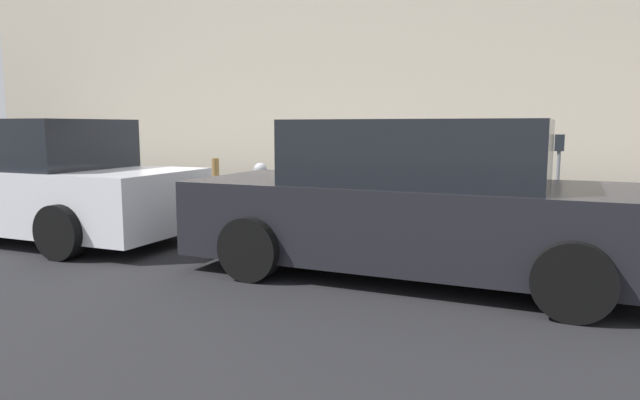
% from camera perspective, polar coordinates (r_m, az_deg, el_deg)
% --- Properties ---
extents(ground_plane, '(40.00, 40.00, 0.00)m').
position_cam_1_polar(ground_plane, '(8.27, -6.75, -3.17)').
color(ground_plane, black).
extents(sidewalk_curb, '(18.00, 5.00, 0.14)m').
position_cam_1_polar(sidewalk_curb, '(10.50, -0.22, -0.48)').
color(sidewalk_curb, gray).
rests_on(sidewalk_curb, ground_plane).
extents(suitcase_maroon_0, '(0.37, 0.24, 0.79)m').
position_cam_1_polar(suitcase_maroon_0, '(8.07, 14.85, -0.74)').
color(suitcase_maroon_0, maroon).
rests_on(suitcase_maroon_0, sidewalk_curb).
extents(suitcase_red_1, '(0.43, 0.27, 0.69)m').
position_cam_1_polar(suitcase_red_1, '(8.03, 11.58, -0.30)').
color(suitcase_red_1, red).
rests_on(suitcase_red_1, sidewalk_curb).
extents(suitcase_silver_2, '(0.48, 0.25, 0.77)m').
position_cam_1_polar(suitcase_silver_2, '(8.26, 8.27, -0.35)').
color(suitcase_silver_2, '#9EA0A8').
rests_on(suitcase_silver_2, sidewalk_curb).
extents(suitcase_navy_3, '(0.40, 0.24, 0.60)m').
position_cam_1_polar(suitcase_navy_3, '(8.39, 5.00, -0.16)').
color(suitcase_navy_3, navy).
rests_on(suitcase_navy_3, sidewalk_curb).
extents(suitcase_olive_4, '(0.51, 0.20, 0.65)m').
position_cam_1_polar(suitcase_olive_4, '(8.48, 1.58, 0.12)').
color(suitcase_olive_4, '#59601E').
rests_on(suitcase_olive_4, sidewalk_curb).
extents(suitcase_teal_5, '(0.40, 0.24, 0.72)m').
position_cam_1_polar(suitcase_teal_5, '(8.61, -1.74, 0.47)').
color(suitcase_teal_5, '#0F606B').
rests_on(suitcase_teal_5, sidewalk_curb).
extents(fire_hydrant, '(0.39, 0.21, 0.81)m').
position_cam_1_polar(fire_hydrant, '(8.98, -6.00, 1.30)').
color(fire_hydrant, '#99999E').
rests_on(fire_hydrant, sidewalk_curb).
extents(bollard_post, '(0.12, 0.12, 0.87)m').
position_cam_1_polar(bollard_post, '(9.21, -10.44, 1.46)').
color(bollard_post, brown).
rests_on(bollard_post, sidewalk_curb).
extents(parking_meter, '(0.12, 0.09, 1.27)m').
position_cam_1_polar(parking_meter, '(8.16, 22.86, 2.99)').
color(parking_meter, slate).
rests_on(parking_meter, sidewalk_curb).
extents(parked_car_charcoal_0, '(4.75, 2.17, 1.58)m').
position_cam_1_polar(parked_car_charcoal_0, '(5.85, 9.98, -0.27)').
color(parked_car_charcoal_0, black).
rests_on(parked_car_charcoal_0, ground_plane).
extents(parked_car_white_1, '(4.77, 2.02, 1.61)m').
position_cam_1_polar(parked_car_white_1, '(8.71, -27.15, 1.59)').
color(parked_car_white_1, silver).
rests_on(parked_car_white_1, ground_plane).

